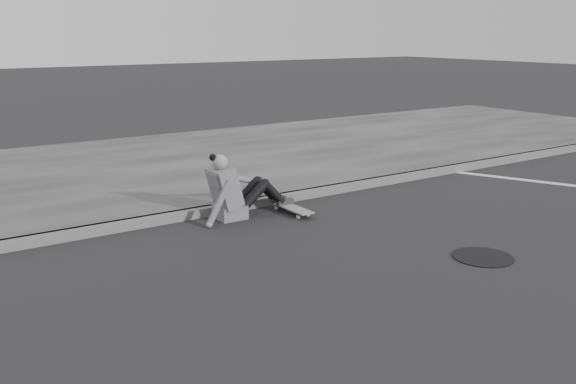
% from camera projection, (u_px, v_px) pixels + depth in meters
% --- Properties ---
extents(ground, '(80.00, 80.00, 0.00)m').
position_uv_depth(ground, '(345.00, 270.00, 6.56)').
color(ground, black).
rests_on(ground, ground).
extents(curb, '(24.00, 0.16, 0.12)m').
position_uv_depth(curb, '(224.00, 208.00, 8.62)').
color(curb, '#555555').
rests_on(curb, ground).
extents(sidewalk, '(24.00, 6.00, 0.12)m').
position_uv_depth(sidewalk, '(140.00, 169.00, 11.04)').
color(sidewalk, '#393939').
rests_on(sidewalk, ground).
extents(manhole, '(0.65, 0.65, 0.01)m').
position_uv_depth(manhole, '(483.00, 257.00, 6.92)').
color(manhole, black).
rests_on(manhole, ground).
extents(skateboard, '(0.20, 0.78, 0.09)m').
position_uv_depth(skateboard, '(292.00, 208.00, 8.58)').
color(skateboard, '#A7A7A2').
rests_on(skateboard, ground).
extents(seated_woman, '(1.38, 0.46, 0.88)m').
position_uv_depth(seated_woman, '(234.00, 191.00, 8.31)').
color(seated_woman, '#5A5B5D').
rests_on(seated_woman, ground).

